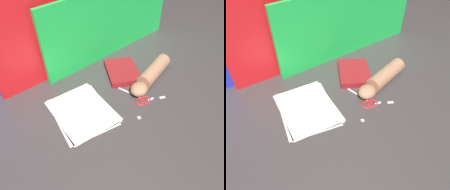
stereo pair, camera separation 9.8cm
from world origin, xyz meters
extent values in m
plane|color=#3D3838|center=(0.00, 0.00, 0.00)|extent=(6.00, 6.00, 0.00)
cube|color=#2833D1|center=(-0.27, 0.39, 0.24)|extent=(0.77, 0.12, 0.47)
cube|color=red|center=(0.03, 0.39, 0.24)|extent=(0.89, 0.14, 0.49)
cube|color=green|center=(0.25, 0.39, 0.19)|extent=(0.88, 0.17, 0.39)
cube|color=white|center=(-0.14, 0.05, 0.00)|extent=(0.25, 0.31, 0.00)
cube|color=white|center=(-0.14, 0.05, 0.00)|extent=(0.24, 0.30, 0.00)
cube|color=white|center=(-0.14, 0.05, 0.01)|extent=(0.25, 0.31, 0.00)
cube|color=maroon|center=(0.17, 0.18, 0.02)|extent=(0.23, 0.26, 0.03)
sphere|color=silver|center=(0.14, -0.02, 0.00)|extent=(0.01, 0.01, 0.01)
cylinder|color=silver|center=(0.12, 0.04, 0.00)|extent=(0.05, 0.11, 0.01)
torus|color=red|center=(0.15, -0.04, 0.00)|extent=(0.07, 0.07, 0.01)
cylinder|color=silver|center=(0.17, 0.03, 0.00)|extent=(0.07, 0.11, 0.01)
torus|color=red|center=(0.12, -0.04, 0.00)|extent=(0.07, 0.07, 0.01)
cylinder|color=#A87556|center=(0.30, 0.07, 0.04)|extent=(0.25, 0.16, 0.08)
ellipsoid|color=#A87556|center=(0.15, 0.00, 0.04)|extent=(0.12, 0.11, 0.06)
cube|color=white|center=(0.06, -0.12, 0.00)|extent=(0.02, 0.02, 0.00)
cube|color=white|center=(0.18, -0.06, 0.00)|extent=(0.03, 0.01, 0.00)
cube|color=white|center=(0.23, -0.08, 0.00)|extent=(0.03, 0.02, 0.00)
cylinder|color=red|center=(-0.22, -0.02, 0.00)|extent=(0.03, 0.14, 0.01)
camera|label=1|loc=(-0.39, -0.58, 0.74)|focal=35.00mm
camera|label=2|loc=(-0.30, -0.62, 0.74)|focal=35.00mm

